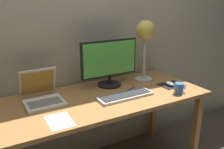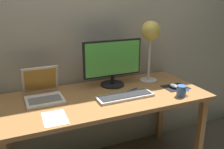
{
  "view_description": "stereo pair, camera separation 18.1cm",
  "coord_description": "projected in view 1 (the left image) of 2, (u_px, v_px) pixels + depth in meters",
  "views": [
    {
      "loc": [
        -0.8,
        -1.55,
        1.48
      ],
      "look_at": [
        0.05,
        -0.05,
        0.92
      ],
      "focal_mm": 39.15,
      "sensor_mm": 36.0,
      "label": 1
    },
    {
      "loc": [
        -0.64,
        -1.63,
        1.48
      ],
      "look_at": [
        0.05,
        -0.05,
        0.92
      ],
      "focal_mm": 39.15,
      "sensor_mm": 36.0,
      "label": 2
    }
  ],
  "objects": [
    {
      "name": "paper_sheet_near_mouse",
      "position": [
        60.0,
        121.0,
        1.5
      ],
      "size": [
        0.15,
        0.21,
        0.0
      ],
      "primitive_type": "cube",
      "rotation": [
        0.0,
        0.0,
        -0.03
      ],
      "color": "white",
      "rests_on": "desk"
    },
    {
      "name": "laptop",
      "position": [
        41.0,
        93.0,
        1.78
      ],
      "size": [
        0.27,
        0.3,
        0.23
      ],
      "color": "silver",
      "rests_on": "desk"
    },
    {
      "name": "desk",
      "position": [
        104.0,
        105.0,
        1.91
      ],
      "size": [
        1.6,
        0.7,
        0.74
      ],
      "color": "#A8703D",
      "rests_on": "ground"
    },
    {
      "name": "monitor",
      "position": [
        109.0,
        61.0,
        2.04
      ],
      "size": [
        0.51,
        0.2,
        0.39
      ],
      "color": "black",
      "rests_on": "desk"
    },
    {
      "name": "back_wall",
      "position": [
        81.0,
        18.0,
        2.04
      ],
      "size": [
        4.8,
        0.06,
        2.6
      ],
      "primitive_type": "cube",
      "color": "#B2A893",
      "rests_on": "ground"
    },
    {
      "name": "mousepad",
      "position": [
        171.0,
        85.0,
        2.11
      ],
      "size": [
        0.2,
        0.16,
        0.0
      ],
      "primitive_type": "cube",
      "color": "black",
      "rests_on": "desk"
    },
    {
      "name": "keyboard_main",
      "position": [
        125.0,
        96.0,
        1.85
      ],
      "size": [
        0.44,
        0.15,
        0.03
      ],
      "color": "silver",
      "rests_on": "desk"
    },
    {
      "name": "desk_lamp",
      "position": [
        145.0,
        35.0,
        2.11
      ],
      "size": [
        0.17,
        0.17,
        0.54
      ],
      "color": "beige",
      "rests_on": "desk"
    },
    {
      "name": "pen",
      "position": [
        129.0,
        89.0,
        2.0
      ],
      "size": [
        0.13,
        0.05,
        0.01
      ],
      "primitive_type": "cylinder",
      "rotation": [
        0.0,
        1.57,
        0.34
      ],
      "color": "#2633A5",
      "rests_on": "desk"
    },
    {
      "name": "mouse",
      "position": [
        170.0,
        84.0,
        2.08
      ],
      "size": [
        0.06,
        0.1,
        0.03
      ],
      "primitive_type": "ellipsoid",
      "color": "slate",
      "rests_on": "mousepad"
    },
    {
      "name": "coffee_mug",
      "position": [
        179.0,
        88.0,
        1.92
      ],
      "size": [
        0.11,
        0.07,
        0.09
      ],
      "color": "#3F72CC",
      "rests_on": "desk"
    }
  ]
}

